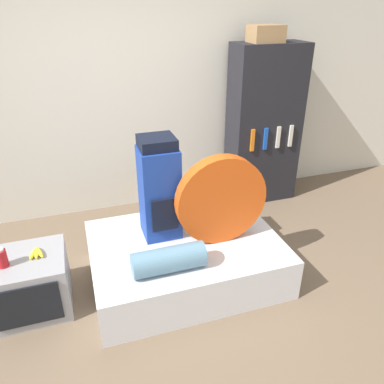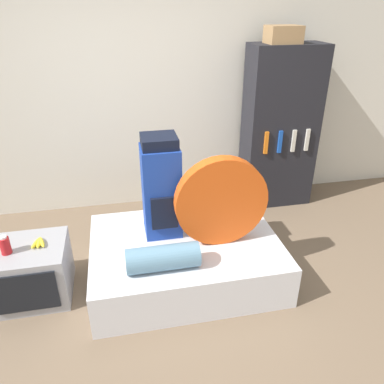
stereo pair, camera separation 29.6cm
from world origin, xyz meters
name	(u,v)px [view 2 (the right image)]	position (x,y,z in m)	size (l,w,h in m)	color
ground_plane	(174,315)	(0.00, 0.00, 0.00)	(16.00, 16.00, 0.00)	brown
wall_back	(142,92)	(0.00, 1.93, 1.30)	(8.00, 0.05, 2.60)	silver
bed	(185,257)	(0.18, 0.46, 0.18)	(1.57, 1.15, 0.37)	silver
backpack	(161,188)	(0.02, 0.64, 0.79)	(0.31, 0.33, 0.87)	navy
tent_bag	(221,201)	(0.46, 0.39, 0.74)	(0.75, 0.11, 0.75)	#D14C14
sleeping_roll	(163,258)	(-0.05, 0.13, 0.46)	(0.55, 0.19, 0.19)	#5B849E
television	(32,272)	(-1.07, 0.47, 0.23)	(0.58, 0.54, 0.46)	#939399
canister	(5,245)	(-1.20, 0.43, 0.54)	(0.08, 0.08, 0.15)	#B2191E
banana_bunch	(39,242)	(-0.98, 0.50, 0.48)	(0.12, 0.15, 0.03)	yellow
bookshelf	(280,129)	(1.48, 1.62, 0.89)	(0.79, 0.41, 1.79)	black
cardboard_box	(283,34)	(1.39, 1.59, 1.87)	(0.33, 0.25, 0.17)	#99754C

